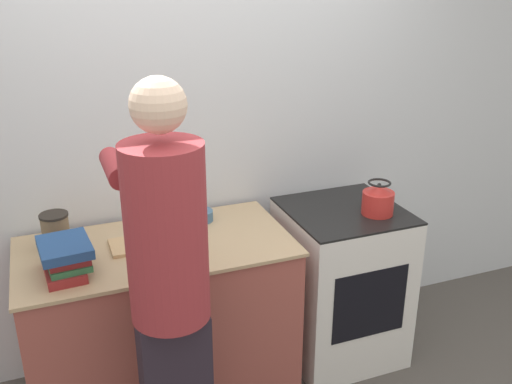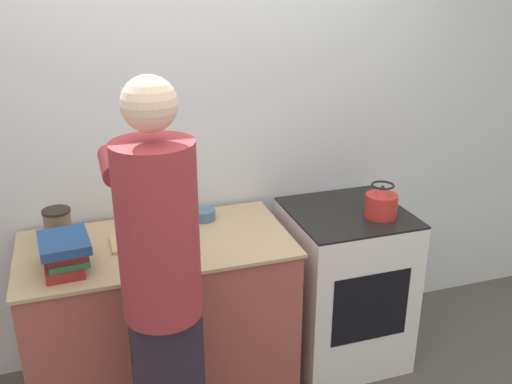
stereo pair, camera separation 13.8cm
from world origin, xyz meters
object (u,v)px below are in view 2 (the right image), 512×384
Objects in this scene: kettle at (381,203)px; bowl_prep at (204,214)px; oven at (343,285)px; knife at (158,237)px; canister_jar at (58,227)px; cutting_board at (150,240)px; person at (161,282)px.

bowl_prep is (-0.89, 0.34, -0.09)m from kettle.
oven reaches higher than knife.
knife is 0.49m from canister_jar.
cutting_board is at bearing -165.75° from knife.
oven is 0.91m from bowl_prep.
person reaches higher than canister_jar.
oven is 5.02× the size of canister_jar.
kettle is at bearing -20.86° from bowl_prep.
bowl_prep is 0.75m from canister_jar.
knife is at bearing -146.57° from bowl_prep.
cutting_board is (0.04, 0.61, -0.11)m from person.
cutting_board is 1.22m from kettle.
oven is at bearing 26.64° from person.
bowl_prep is (0.32, 0.18, 0.02)m from cutting_board.
cutting_board is at bearing 172.43° from kettle.
person is 9.94× the size of canister_jar.
person is 0.62m from cutting_board.
oven is 1.35m from person.
canister_jar is (-1.63, 0.28, -0.02)m from kettle.
canister_jar is (-0.39, 0.72, -0.02)m from person.
bowl_prep is at bearing 4.76° from canister_jar.
kettle reaches higher than cutting_board.
cutting_board is 3.03× the size of bowl_prep.
cutting_board is at bearing -150.51° from bowl_prep.
person is at bearing -75.68° from knife.
canister_jar reaches higher than bowl_prep.
oven reaches higher than cutting_board.
canister_jar is at bearing -172.99° from knife.
canister_jar is (-0.43, 0.12, 0.08)m from cutting_board.
knife is 0.33m from bowl_prep.
person is 0.82m from canister_jar.
person reaches higher than oven.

